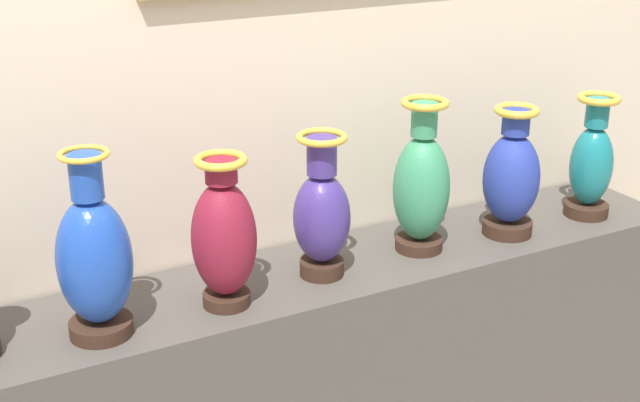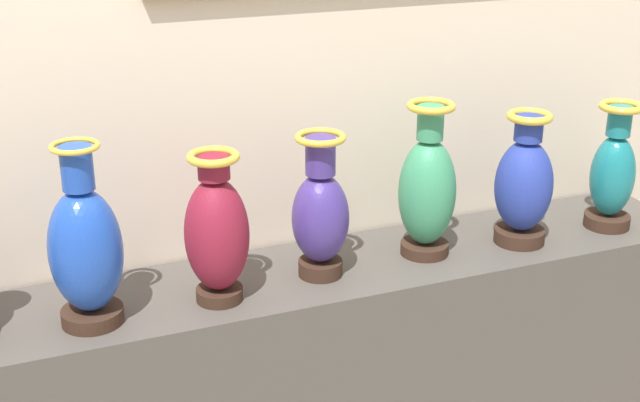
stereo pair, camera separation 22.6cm
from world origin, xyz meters
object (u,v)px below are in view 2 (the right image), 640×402
vase_teal (613,173)px  vase_cobalt (524,185)px  vase_burgundy (217,232)px  vase_indigo (320,214)px  vase_sapphire (86,250)px  vase_jade (427,189)px

vase_teal → vase_cobalt: bearing=179.7°
vase_burgundy → vase_indigo: vase_indigo is taller
vase_indigo → vase_teal: size_ratio=1.02×
vase_sapphire → vase_teal: (1.49, 0.01, -0.02)m
vase_indigo → vase_teal: (0.90, -0.02, -0.01)m
vase_burgundy → vase_indigo: bearing=7.1°
vase_jade → vase_cobalt: (0.29, -0.03, -0.02)m
vase_sapphire → vase_indigo: 0.59m
vase_burgundy → vase_cobalt: vase_burgundy is taller
vase_indigo → vase_jade: (0.31, 0.01, 0.02)m
vase_indigo → vase_sapphire: bearing=-176.8°
vase_jade → vase_cobalt: 0.29m
vase_burgundy → vase_indigo: 0.28m
vase_sapphire → vase_teal: size_ratio=1.17×
vase_jade → vase_teal: 0.59m
vase_jade → vase_cobalt: vase_jade is taller
vase_sapphire → vase_jade: (0.90, 0.05, 0.00)m
vase_jade → vase_teal: size_ratio=1.14×
vase_burgundy → vase_cobalt: size_ratio=1.00×
vase_jade → vase_teal: bearing=-3.2°
vase_indigo → vase_jade: 0.32m
vase_sapphire → vase_jade: size_ratio=1.03×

